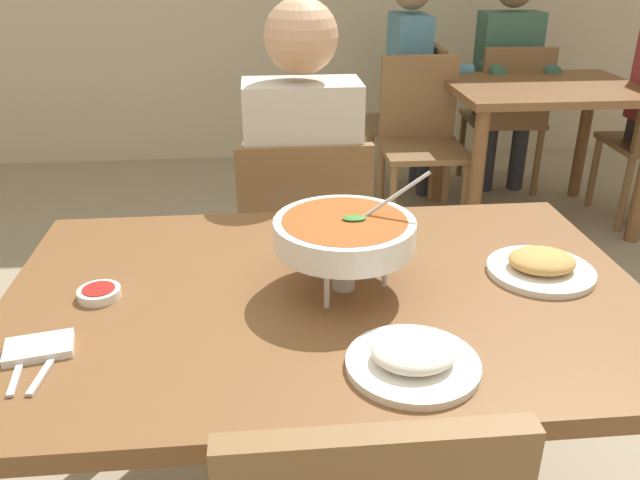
{
  "coord_description": "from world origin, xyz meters",
  "views": [
    {
      "loc": [
        -0.13,
        -1.22,
        1.46
      ],
      "look_at": [
        0.0,
        0.15,
        0.82
      ],
      "focal_mm": 36.31,
      "sensor_mm": 36.0,
      "label": 1
    }
  ],
  "objects_px": {
    "appetizer_plate": "(541,266)",
    "chair_bg_corner": "(421,132)",
    "dining_table_main": "(326,330)",
    "chair_diner_main": "(303,248)",
    "rice_plate": "(413,358)",
    "curry_bowl": "(344,234)",
    "sauce_dish": "(99,293)",
    "patron_bg_left": "(508,68)",
    "chair_bg_left": "(508,111)",
    "diner_main": "(302,179)",
    "patron_bg_middle": "(414,71)",
    "chair_bg_middle": "(413,111)",
    "dining_table_far": "(542,110)"
  },
  "relations": [
    {
      "from": "patron_bg_middle",
      "to": "dining_table_main",
      "type": "bearing_deg",
      "value": -106.97
    },
    {
      "from": "chair_diner_main",
      "to": "rice_plate",
      "type": "bearing_deg",
      "value": -83.23
    },
    {
      "from": "diner_main",
      "to": "sauce_dish",
      "type": "xyz_separation_m",
      "value": [
        -0.48,
        -0.76,
        0.03
      ]
    },
    {
      "from": "dining_table_far",
      "to": "chair_bg_corner",
      "type": "bearing_deg",
      "value": 174.63
    },
    {
      "from": "diner_main",
      "to": "chair_diner_main",
      "type": "bearing_deg",
      "value": -90.0
    },
    {
      "from": "chair_diner_main",
      "to": "curry_bowl",
      "type": "bearing_deg",
      "value": -87.03
    },
    {
      "from": "chair_bg_corner",
      "to": "patron_bg_left",
      "type": "distance_m",
      "value": 0.86
    },
    {
      "from": "chair_bg_left",
      "to": "sauce_dish",
      "type": "bearing_deg",
      "value": -126.29
    },
    {
      "from": "appetizer_plate",
      "to": "chair_bg_left",
      "type": "xyz_separation_m",
      "value": [
        0.89,
        2.52,
        -0.28
      ]
    },
    {
      "from": "curry_bowl",
      "to": "dining_table_far",
      "type": "height_order",
      "value": "curry_bowl"
    },
    {
      "from": "dining_table_main",
      "to": "chair_diner_main",
      "type": "bearing_deg",
      "value": 90.0
    },
    {
      "from": "chair_diner_main",
      "to": "chair_bg_middle",
      "type": "distance_m",
      "value": 2.02
    },
    {
      "from": "curry_bowl",
      "to": "patron_bg_middle",
      "type": "relative_size",
      "value": 0.25
    },
    {
      "from": "chair_diner_main",
      "to": "curry_bowl",
      "type": "distance_m",
      "value": 0.83
    },
    {
      "from": "chair_bg_left",
      "to": "patron_bg_left",
      "type": "height_order",
      "value": "patron_bg_left"
    },
    {
      "from": "chair_bg_middle",
      "to": "patron_bg_middle",
      "type": "relative_size",
      "value": 0.69
    },
    {
      "from": "patron_bg_left",
      "to": "sauce_dish",
      "type": "bearing_deg",
      "value": -125.4
    },
    {
      "from": "diner_main",
      "to": "rice_plate",
      "type": "height_order",
      "value": "diner_main"
    },
    {
      "from": "patron_bg_left",
      "to": "chair_bg_corner",
      "type": "bearing_deg",
      "value": -141.61
    },
    {
      "from": "rice_plate",
      "to": "chair_bg_left",
      "type": "bearing_deg",
      "value": 66.17
    },
    {
      "from": "chair_bg_left",
      "to": "patron_bg_middle",
      "type": "distance_m",
      "value": 0.63
    },
    {
      "from": "diner_main",
      "to": "patron_bg_left",
      "type": "bearing_deg",
      "value": 53.48
    },
    {
      "from": "dining_table_main",
      "to": "chair_bg_corner",
      "type": "xyz_separation_m",
      "value": [
        0.74,
        2.13,
        -0.15
      ]
    },
    {
      "from": "rice_plate",
      "to": "appetizer_plate",
      "type": "bearing_deg",
      "value": 41.14
    },
    {
      "from": "sauce_dish",
      "to": "patron_bg_left",
      "type": "bearing_deg",
      "value": 54.6
    },
    {
      "from": "dining_table_main",
      "to": "patron_bg_left",
      "type": "distance_m",
      "value": 2.99
    },
    {
      "from": "chair_diner_main",
      "to": "chair_bg_left",
      "type": "distance_m",
      "value": 2.28
    },
    {
      "from": "chair_diner_main",
      "to": "chair_bg_left",
      "type": "height_order",
      "value": "same"
    },
    {
      "from": "appetizer_plate",
      "to": "dining_table_far",
      "type": "distance_m",
      "value": 2.23
    },
    {
      "from": "appetizer_plate",
      "to": "chair_bg_middle",
      "type": "distance_m",
      "value": 2.59
    },
    {
      "from": "sauce_dish",
      "to": "curry_bowl",
      "type": "bearing_deg",
      "value": -0.7
    },
    {
      "from": "chair_bg_left",
      "to": "patron_bg_middle",
      "type": "bearing_deg",
      "value": 173.14
    },
    {
      "from": "chair_bg_corner",
      "to": "patron_bg_middle",
      "type": "bearing_deg",
      "value": 82.73
    },
    {
      "from": "chair_diner_main",
      "to": "patron_bg_middle",
      "type": "bearing_deg",
      "value": 66.96
    },
    {
      "from": "chair_bg_left",
      "to": "diner_main",
      "type": "bearing_deg",
      "value": -127.81
    },
    {
      "from": "chair_diner_main",
      "to": "chair_bg_left",
      "type": "xyz_separation_m",
      "value": [
        1.38,
        1.81,
        0.0
      ]
    },
    {
      "from": "patron_bg_left",
      "to": "appetizer_plate",
      "type": "bearing_deg",
      "value": -108.87
    },
    {
      "from": "diner_main",
      "to": "curry_bowl",
      "type": "bearing_deg",
      "value": -87.16
    },
    {
      "from": "diner_main",
      "to": "curry_bowl",
      "type": "height_order",
      "value": "diner_main"
    },
    {
      "from": "curry_bowl",
      "to": "sauce_dish",
      "type": "distance_m",
      "value": 0.53
    },
    {
      "from": "rice_plate",
      "to": "dining_table_far",
      "type": "relative_size",
      "value": 0.24
    },
    {
      "from": "appetizer_plate",
      "to": "sauce_dish",
      "type": "distance_m",
      "value": 0.98
    },
    {
      "from": "curry_bowl",
      "to": "sauce_dish",
      "type": "relative_size",
      "value": 3.69
    },
    {
      "from": "curry_bowl",
      "to": "patron_bg_left",
      "type": "bearing_deg",
      "value": 62.93
    },
    {
      "from": "appetizer_plate",
      "to": "chair_bg_corner",
      "type": "bearing_deg",
      "value": 83.35
    },
    {
      "from": "dining_table_main",
      "to": "diner_main",
      "type": "xyz_separation_m",
      "value": [
        0.0,
        0.77,
        0.09
      ]
    },
    {
      "from": "dining_table_main",
      "to": "chair_bg_corner",
      "type": "distance_m",
      "value": 2.26
    },
    {
      "from": "chair_bg_left",
      "to": "appetizer_plate",
      "type": "bearing_deg",
      "value": -109.38
    },
    {
      "from": "rice_plate",
      "to": "appetizer_plate",
      "type": "height_order",
      "value": "same"
    },
    {
      "from": "dining_table_main",
      "to": "chair_bg_corner",
      "type": "bearing_deg",
      "value": 70.91
    }
  ]
}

